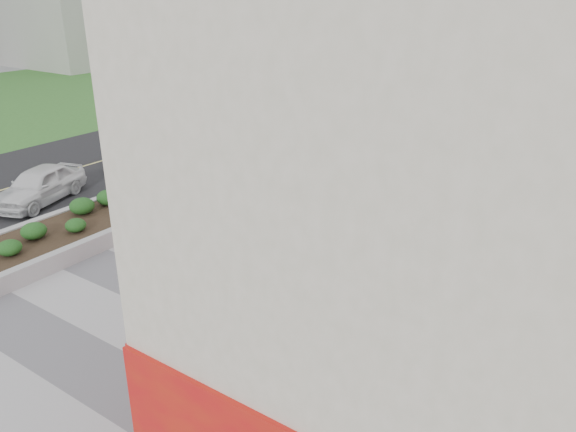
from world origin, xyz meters
name	(u,v)px	position (x,y,z in m)	size (l,w,h in m)	color
ground	(128,331)	(0.00, 0.00, 0.00)	(160.00, 160.00, 0.00)	gray
walkway	(212,281)	(0.00, 3.00, 0.01)	(8.00, 36.00, 0.01)	#A8A8AD
building	(550,134)	(6.98, 8.98, 3.98)	(6.04, 24.08, 8.00)	beige
planter	(175,189)	(-5.50, 7.00, 0.42)	(3.00, 18.00, 0.90)	#9E9EA0
street	(72,170)	(-12.00, 7.00, 0.00)	(10.00, 40.00, 0.00)	black
traffic_signal_near	(293,85)	(-7.23, 17.50, 2.76)	(0.33, 0.28, 4.20)	black
traffic_signal_far	(163,72)	(-16.43, 17.00, 2.76)	(0.33, 0.28, 4.20)	black
manhole_cover	(226,286)	(0.50, 3.00, 0.00)	(0.44, 0.44, 0.01)	#595654
skateboarder	(338,209)	(1.09, 8.06, 0.75)	(0.55, 0.74, 1.49)	beige
car_white	(39,185)	(-9.46, 3.87, 0.68)	(1.61, 3.99, 1.36)	white
car_silver	(141,146)	(-10.60, 9.83, 0.67)	(1.43, 4.09, 1.35)	#A4A5AB
car_dark	(245,124)	(-9.40, 16.09, 0.70)	(1.95, 4.79, 1.39)	black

